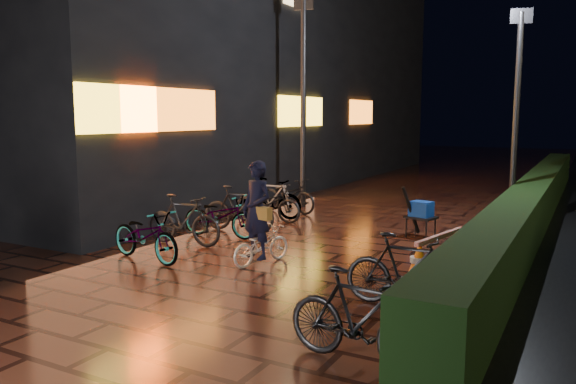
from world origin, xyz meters
The scene contains 10 objects.
ground centered at (0.00, 0.00, 0.00)m, with size 80.00×80.00×0.00m, color #381911.
hedge centered at (3.30, 8.00, 0.50)m, with size 0.70×20.00×1.00m, color black.
storefront_block centered at (-9.50, 11.50, 4.50)m, with size 12.09×22.00×9.00m.
lamp_post_hedge centered at (2.93, 6.63, 2.58)m, with size 0.45×0.17×4.69m.
lamp_post_sf centered at (-2.50, 7.26, 3.08)m, with size 0.54×0.19×5.61m.
cyclist centered at (-0.39, 1.50, 0.65)m, with size 0.74×1.29×1.75m.
traffic_barrier centered at (2.47, 2.11, 0.35)m, with size 0.75×1.72×0.70m.
cart_assembly centered at (1.40, 4.89, 0.54)m, with size 0.69×0.58×1.06m.
parked_bikes_storefront centered at (-2.28, 3.68, 0.46)m, with size 1.95×6.28×0.98m.
parked_bikes_hedge centered at (2.46, -0.39, 0.49)m, with size 1.75×2.43×0.98m.
Camera 1 is at (4.42, -6.32, 2.48)m, focal length 35.00 mm.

